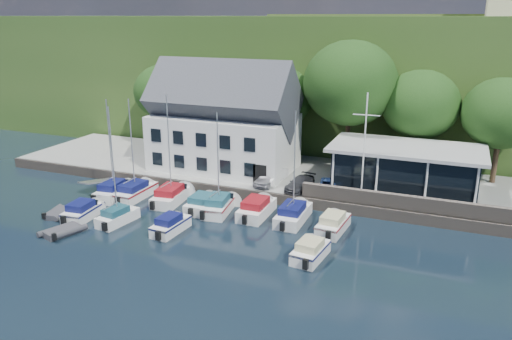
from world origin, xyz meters
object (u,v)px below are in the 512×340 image
object	(u,v)px
boat_r1_7	(333,222)
boat_r2_4	(311,249)
boat_r2_0	(83,209)
dinghy_1	(62,230)
boat_r1_1	(132,149)
harbor_building	(224,126)
boat_r1_0	(110,147)
boat_r1_2	(169,152)
boat_r1_6	(294,166)
boat_r2_2	(171,223)
car_dgrey	(300,183)
boat_r2_1	(114,172)
club_pavilion	(405,169)
flagpole	(364,148)
car_silver	(268,178)
car_white	(274,175)
boat_r1_4	(218,158)
dinghy_0	(58,212)
boat_r1_5	(257,207)
car_blue	(329,186)
boat_r1_3	(203,202)

from	to	relation	value
boat_r1_7	boat_r2_4	xyz separation A→B (m)	(-0.35, -5.11, -0.03)
boat_r2_0	dinghy_1	distance (m)	3.36
boat_r1_1	boat_r1_7	world-z (taller)	boat_r1_1
harbor_building	dinghy_1	size ratio (longest dim) A/B	4.67
boat_r1_0	boat_r1_2	size ratio (longest dim) A/B	1.01
boat_r1_6	boat_r1_0	bearing A→B (deg)	-177.91
harbor_building	boat_r2_2	xyz separation A→B (m)	(2.12, -14.19, -4.63)
car_dgrey	boat_r2_0	bearing A→B (deg)	-136.23
boat_r2_1	boat_r1_1	bearing A→B (deg)	119.19
club_pavilion	flagpole	distance (m)	5.42
car_silver	car_white	bearing A→B (deg)	78.49
harbor_building	boat_r1_4	world-z (taller)	harbor_building
boat_r2_4	dinghy_1	world-z (taller)	boat_r2_4
boat_r1_4	dinghy_0	bearing A→B (deg)	-163.15
boat_r1_5	dinghy_1	size ratio (longest dim) A/B	2.13
boat_r2_2	flagpole	bearing A→B (deg)	41.88
club_pavilion	flagpole	xyz separation A→B (m)	(-3.12, -3.65, 2.53)
car_silver	boat_r1_7	xyz separation A→B (m)	(7.66, -5.88, -0.90)
car_silver	car_white	world-z (taller)	car_silver
club_pavilion	car_white	bearing A→B (deg)	-170.00
boat_r1_7	car_silver	bearing A→B (deg)	146.76
car_silver	boat_r1_2	world-z (taller)	boat_r1_2
boat_r1_6	boat_r2_4	distance (m)	7.74
boat_r2_4	club_pavilion	bearing A→B (deg)	78.07
car_silver	boat_r1_4	bearing A→B (deg)	-107.21
boat_r1_6	car_blue	bearing A→B (deg)	72.29
car_white	car_dgrey	xyz separation A→B (m)	(2.93, -1.12, -0.06)
car_dgrey	boat_r1_2	world-z (taller)	boat_r1_2
boat_r1_6	flagpole	bearing A→B (deg)	43.02
dinghy_1	car_silver	bearing A→B (deg)	71.12
dinghy_1	boat_r1_4	bearing A→B (deg)	62.90
boat_r1_1	boat_r2_1	xyz separation A→B (m)	(2.15, -5.49, -0.37)
boat_r1_3	boat_r2_1	size ratio (longest dim) A/B	0.64
boat_r1_3	boat_r2_4	xyz separation A→B (m)	(11.12, -5.24, -0.01)
car_silver	car_white	distance (m)	0.93
car_blue	boat_r1_4	world-z (taller)	boat_r1_4
harbor_building	boat_r1_6	world-z (taller)	harbor_building
car_silver	boat_r2_4	size ratio (longest dim) A/B	0.76
club_pavilion	dinghy_1	bearing A→B (deg)	-143.63
club_pavilion	boat_r2_1	xyz separation A→B (m)	(-20.78, -13.78, 1.25)
boat_r1_3	harbor_building	bearing A→B (deg)	103.40
boat_r1_4	car_white	bearing A→B (deg)	60.78
harbor_building	boat_r2_1	xyz separation A→B (m)	(-2.78, -14.28, -1.05)
car_silver	dinghy_0	world-z (taller)	car_silver
boat_r1_4	boat_r2_1	xyz separation A→B (m)	(-6.58, -5.13, -0.50)
car_silver	boat_r1_7	world-z (taller)	car_silver
boat_r2_2	car_white	bearing A→B (deg)	73.75
car_silver	car_blue	distance (m)	5.77
car_white	boat_r1_5	size ratio (longest dim) A/B	0.59
dinghy_1	boat_r1_2	bearing A→B (deg)	85.78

